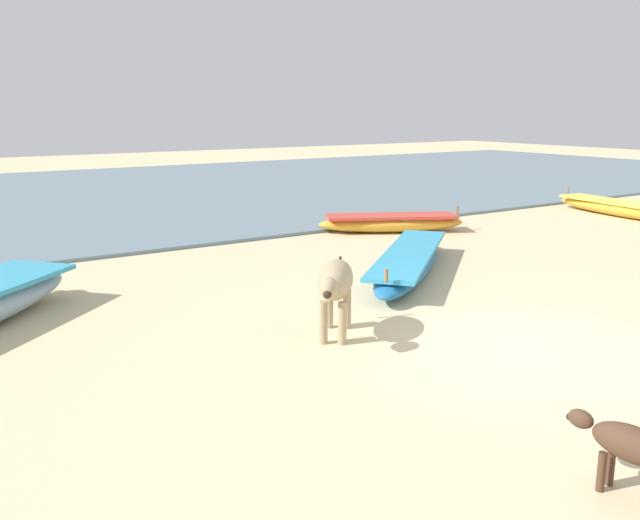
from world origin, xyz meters
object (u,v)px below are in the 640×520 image
(fishing_boat_2, at_px, (391,222))
(fishing_boat_5, at_px, (409,262))
(calf_near_dark, at_px, (629,446))
(cow_adult_dun, at_px, (335,284))
(fishing_boat_0, at_px, (627,209))

(fishing_boat_2, bearing_deg, fishing_boat_5, -97.74)
(fishing_boat_5, bearing_deg, calf_near_dark, 21.93)
(calf_near_dark, bearing_deg, fishing_boat_2, -36.46)
(fishing_boat_2, bearing_deg, cow_adult_dun, -107.37)
(fishing_boat_5, bearing_deg, fishing_boat_0, 149.68)
(fishing_boat_5, height_order, cow_adult_dun, cow_adult_dun)
(fishing_boat_2, relative_size, fishing_boat_5, 0.82)
(fishing_boat_0, height_order, fishing_boat_5, fishing_boat_5)
(fishing_boat_5, bearing_deg, fishing_boat_2, -165.60)
(fishing_boat_0, distance_m, cow_adult_dun, 13.04)
(fishing_boat_0, bearing_deg, cow_adult_dun, 114.34)
(fishing_boat_2, height_order, calf_near_dark, fishing_boat_2)
(cow_adult_dun, bearing_deg, fishing_boat_0, 147.98)
(fishing_boat_0, height_order, calf_near_dark, fishing_boat_0)
(fishing_boat_0, xyz_separation_m, calf_near_dark, (-12.72, -8.15, 0.20))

